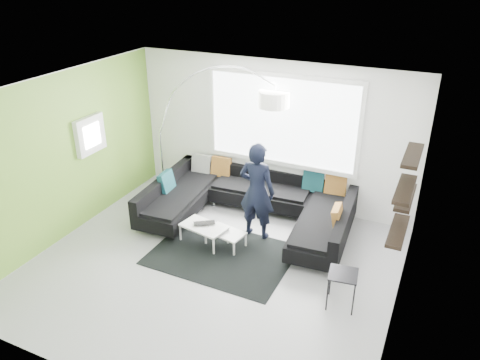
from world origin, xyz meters
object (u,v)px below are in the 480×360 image
object	(u,v)px
laptop	(205,225)
coffee_table	(215,236)
sectional_sofa	(249,207)
person	(257,191)
side_table	(342,289)
arc_lamp	(160,133)

from	to	relation	value
laptop	coffee_table	bearing A→B (deg)	-27.64
sectional_sofa	person	xyz separation A→B (m)	(0.28, -0.31, 0.52)
side_table	coffee_table	bearing A→B (deg)	165.05
sectional_sofa	arc_lamp	bearing A→B (deg)	167.75
side_table	laptop	size ratio (longest dim) A/B	1.24
arc_lamp	laptop	world-z (taller)	arc_lamp
arc_lamp	person	xyz separation A→B (m)	(2.30, -0.60, -0.48)
side_table	laptop	bearing A→B (deg)	166.50
sectional_sofa	person	size ratio (longest dim) A/B	2.17
sectional_sofa	side_table	world-z (taller)	sectional_sofa
sectional_sofa	coffee_table	distance (m)	0.92
coffee_table	arc_lamp	world-z (taller)	arc_lamp
coffee_table	side_table	size ratio (longest dim) A/B	1.86
sectional_sofa	arc_lamp	world-z (taller)	arc_lamp
sectional_sofa	coffee_table	world-z (taller)	sectional_sofa
coffee_table	laptop	world-z (taller)	laptop
laptop	side_table	bearing A→B (deg)	-47.95
arc_lamp	person	size ratio (longest dim) A/B	1.56
laptop	arc_lamp	bearing A→B (deg)	109.18
coffee_table	person	bearing A→B (deg)	56.82
sectional_sofa	arc_lamp	xyz separation A→B (m)	(-2.03, 0.30, 1.00)
side_table	person	bearing A→B (deg)	146.71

